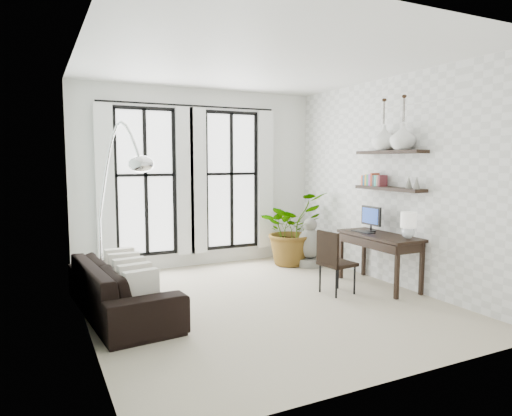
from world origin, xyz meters
TOP-DOWN VIEW (x-y plane):
  - floor at (0.00, 0.00)m, footprint 5.00×5.00m
  - ceiling at (0.00, 0.00)m, footprint 5.00×5.00m
  - wall_left at (-2.25, 0.00)m, footprint 0.00×5.00m
  - wall_right at (2.25, 0.00)m, footprint 0.00×5.00m
  - wall_back at (0.00, 2.50)m, footprint 4.50×0.00m
  - windows at (-0.20, 2.43)m, footprint 3.26×0.13m
  - wall_shelves at (2.11, -0.06)m, footprint 0.25×1.30m
  - sofa at (-1.80, 0.37)m, footprint 1.10×2.35m
  - throw_pillows at (-1.70, 0.37)m, footprint 0.40×1.52m
  - plant at (1.52, 1.81)m, footprint 1.47×1.37m
  - desk at (1.94, -0.14)m, footprint 0.58×1.37m
  - desk_chair at (1.08, -0.12)m, footprint 0.48×0.48m
  - arc_lamp at (-1.70, 0.92)m, footprint 0.75×1.37m
  - buddha at (1.75, 1.51)m, footprint 0.49×0.49m
  - vase_a at (2.11, -0.35)m, footprint 0.37×0.37m
  - vase_b at (2.11, 0.05)m, footprint 0.37×0.37m

SIDE VIEW (x-z plane):
  - floor at x=0.00m, z-range 0.00..0.00m
  - sofa at x=-1.80m, z-range 0.00..0.67m
  - buddha at x=1.75m, z-range -0.07..0.82m
  - throw_pillows at x=-1.70m, z-range 0.30..0.70m
  - desk_chair at x=1.08m, z-range 0.06..0.99m
  - plant at x=1.52m, z-range 0.00..1.35m
  - desk at x=1.94m, z-range 0.15..1.35m
  - windows at x=-0.20m, z-range 0.24..2.88m
  - wall_left at x=-2.25m, z-range -0.90..4.10m
  - wall_right at x=2.25m, z-range -0.90..4.10m
  - wall_back at x=0.00m, z-range -0.65..3.85m
  - wall_shelves at x=2.11m, z-range 1.43..2.03m
  - arc_lamp at x=-1.70m, z-range 0.66..3.10m
  - vase_a at x=2.11m, z-range 2.07..2.46m
  - vase_b at x=2.11m, z-range 2.07..2.46m
  - ceiling at x=0.00m, z-range 3.20..3.20m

